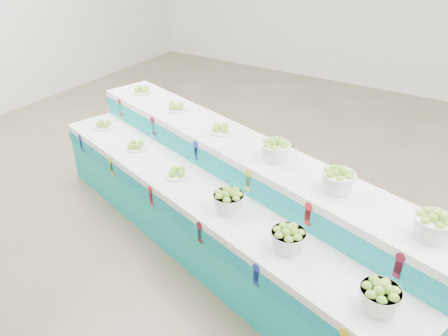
{
  "coord_description": "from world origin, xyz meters",
  "views": [
    {
      "loc": [
        1.89,
        -3.59,
        3.0
      ],
      "look_at": [
        -0.09,
        -0.43,
        0.87
      ],
      "focal_mm": 36.71,
      "sensor_mm": 36.0,
      "label": 1
    }
  ],
  "objects": [
    {
      "name": "basket_upper_left",
      "position": [
        0.35,
        -0.27,
        1.12
      ],
      "size": [
        0.34,
        0.34,
        0.2
      ],
      "primitive_type": null,
      "rotation": [
        0.0,
        0.0,
        -0.3
      ],
      "color": "silver",
      "rests_on": "display_stand"
    },
    {
      "name": "basket_lower_right",
      "position": [
        1.6,
        -1.24,
        0.82
      ],
      "size": [
        0.34,
        0.34,
        0.2
      ],
      "primitive_type": null,
      "rotation": [
        0.0,
        0.0,
        -0.3
      ],
      "color": "silver",
      "rests_on": "display_stand"
    },
    {
      "name": "plate_upper_left",
      "position": [
        -1.8,
        0.38,
        1.07
      ],
      "size": [
        0.3,
        0.3,
        0.1
      ],
      "primitive_type": "cylinder",
      "rotation": [
        0.0,
        0.0,
        -0.3
      ],
      "color": "white",
      "rests_on": "display_stand"
    },
    {
      "name": "plate_upper_mid",
      "position": [
        -1.11,
        0.17,
        1.07
      ],
      "size": [
        0.3,
        0.3,
        0.1
      ],
      "primitive_type": "cylinder",
      "rotation": [
        0.0,
        0.0,
        -0.3
      ],
      "color": "white",
      "rests_on": "display_stand"
    },
    {
      "name": "basket_lower_mid",
      "position": [
        0.84,
        -1.0,
        0.82
      ],
      "size": [
        0.34,
        0.34,
        0.2
      ],
      "primitive_type": null,
      "rotation": [
        0.0,
        0.0,
        -0.3
      ],
      "color": "silver",
      "rests_on": "display_stand"
    },
    {
      "name": "plate_lower_mid",
      "position": [
        -1.27,
        -0.36,
        0.77
      ],
      "size": [
        0.3,
        0.3,
        0.1
      ],
      "primitive_type": "cylinder",
      "rotation": [
        0.0,
        0.0,
        -0.3
      ],
      "color": "white",
      "rests_on": "display_stand"
    },
    {
      "name": "ground",
      "position": [
        0.0,
        0.0,
        0.0
      ],
      "size": [
        10.0,
        10.0,
        0.0
      ],
      "primitive_type": "plane",
      "color": "brown",
      "rests_on": "ground"
    },
    {
      "name": "basket_upper_right",
      "position": [
        1.76,
        -0.7,
        1.12
      ],
      "size": [
        0.34,
        0.34,
        0.2
      ],
      "primitive_type": null,
      "rotation": [
        0.0,
        0.0,
        -0.3
      ],
      "color": "silver",
      "rests_on": "display_stand"
    },
    {
      "name": "basket_upper_mid",
      "position": [
        1.01,
        -0.47,
        1.12
      ],
      "size": [
        0.34,
        0.34,
        0.2
      ],
      "primitive_type": null,
      "rotation": [
        0.0,
        0.0,
        -0.3
      ],
      "color": "silver",
      "rests_on": "display_stand"
    },
    {
      "name": "plate_lower_left",
      "position": [
        -1.96,
        -0.15,
        0.77
      ],
      "size": [
        0.3,
        0.3,
        0.1
      ],
      "primitive_type": "cylinder",
      "rotation": [
        0.0,
        0.0,
        -0.3
      ],
      "color": "white",
      "rests_on": "display_stand"
    },
    {
      "name": "plate_upper_right",
      "position": [
        -0.37,
        -0.05,
        1.07
      ],
      "size": [
        0.3,
        0.3,
        0.1
      ],
      "primitive_type": "cylinder",
      "rotation": [
        0.0,
        0.0,
        -0.3
      ],
      "color": "white",
      "rests_on": "display_stand"
    },
    {
      "name": "basket_lower_left",
      "position": [
        0.19,
        -0.8,
        0.82
      ],
      "size": [
        0.34,
        0.34,
        0.2
      ],
      "primitive_type": null,
      "rotation": [
        0.0,
        0.0,
        -0.3
      ],
      "color": "silver",
      "rests_on": "display_stand"
    },
    {
      "name": "display_stand",
      "position": [
        -0.09,
        -0.43,
        0.51
      ],
      "size": [
        4.63,
        2.42,
        1.02
      ],
      "primitive_type": null,
      "rotation": [
        0.0,
        0.0,
        -0.3
      ],
      "color": "#15B0AC",
      "rests_on": "ground"
    },
    {
      "name": "plate_lower_right",
      "position": [
        -0.53,
        -0.58,
        0.77
      ],
      "size": [
        0.3,
        0.3,
        0.1
      ],
      "primitive_type": "cylinder",
      "rotation": [
        0.0,
        0.0,
        -0.3
      ],
      "color": "white",
      "rests_on": "display_stand"
    }
  ]
}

